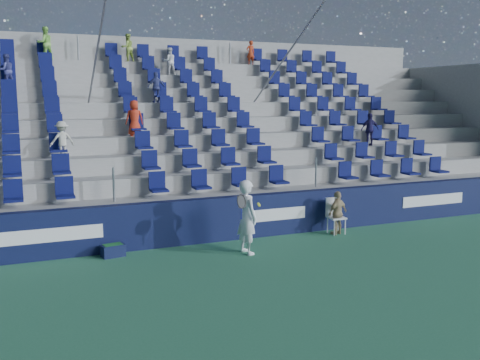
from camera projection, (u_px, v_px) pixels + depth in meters
name	position (u px, v px, depth m)	size (l,w,h in m)	color
ground	(280.00, 274.00, 11.88)	(70.00, 70.00, 0.00)	#327550
sponsor_wall	(229.00, 218.00, 14.66)	(24.00, 0.32, 1.20)	#10163C
grandstand	(177.00, 147.00, 19.08)	(24.00, 8.17, 6.63)	#A1A19C
tennis_player	(247.00, 217.00, 13.31)	(0.69, 0.75, 1.87)	white
line_judge_chair	(335.00, 213.00, 15.38)	(0.47, 0.49, 1.03)	white
line_judge	(338.00, 213.00, 15.23)	(0.73, 0.30, 1.25)	tan
ball_bin	(113.00, 250.00, 13.15)	(0.60, 0.44, 0.31)	#0F1638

